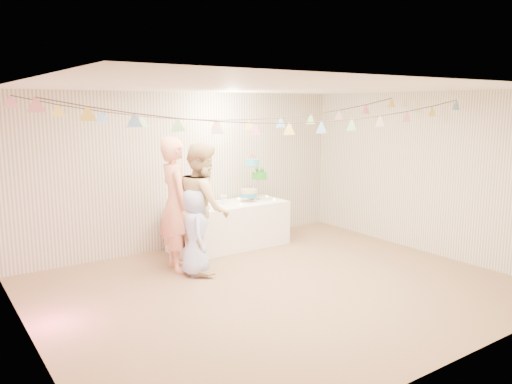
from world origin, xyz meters
TOP-DOWN VIEW (x-y plane):
  - floor at (0.00, 0.00)m, footprint 6.00×6.00m
  - ceiling at (0.00, 0.00)m, footprint 6.00×6.00m
  - back_wall at (0.00, 2.50)m, footprint 6.00×6.00m
  - front_wall at (0.00, -2.50)m, footprint 6.00×6.00m
  - left_wall at (-3.00, 0.00)m, footprint 5.00×5.00m
  - right_wall at (3.00, 0.00)m, footprint 5.00×5.00m
  - table at (0.47, 1.99)m, footprint 2.00×0.80m
  - cake_stand at (1.02, 2.04)m, footprint 0.67×0.39m
  - cake_bottom at (0.87, 1.98)m, footprint 0.31×0.31m
  - cake_middle at (1.20, 2.13)m, footprint 0.27×0.27m
  - cake_top_tier at (0.96, 2.01)m, footprint 0.25×0.25m
  - platter at (-0.10, 1.94)m, footprint 0.36×0.36m
  - posy at (0.40, 2.04)m, footprint 0.14×0.14m
  - person_adult_a at (-0.77, 1.44)m, footprint 0.56×0.77m
  - person_adult_b at (-0.45, 1.20)m, footprint 0.99×1.11m
  - person_child at (-0.65, 1.09)m, footprint 0.57×0.70m
  - bunting_back at (0.00, 1.10)m, footprint 5.60×1.10m
  - bunting_front at (0.00, -0.20)m, footprint 5.60×0.90m
  - tealight_0 at (-0.33, 1.84)m, footprint 0.04×0.04m
  - tealight_1 at (0.12, 2.17)m, footprint 0.04×0.04m
  - tealight_2 at (0.57, 1.77)m, footprint 0.04×0.04m
  - tealight_3 at (0.82, 2.21)m, footprint 0.04×0.04m
  - tealight_4 at (1.29, 1.81)m, footprint 0.04×0.04m
  - tealight_5 at (1.37, 2.14)m, footprint 0.04×0.04m
  - tealight_6 at (0.80, 2.20)m, footprint 0.04×0.04m

SIDE VIEW (x-z plane):
  - floor at x=0.00m, z-range 0.00..0.00m
  - table at x=0.47m, z-range 0.00..0.75m
  - person_child at x=-0.65m, z-range 0.00..1.25m
  - platter at x=-0.10m, z-range 0.75..0.77m
  - tealight_0 at x=-0.33m, z-range 0.75..0.78m
  - tealight_1 at x=0.12m, z-range 0.75..0.78m
  - tealight_2 at x=0.57m, z-range 0.75..0.78m
  - tealight_3 at x=0.82m, z-range 0.75..0.78m
  - tealight_4 at x=1.29m, z-range 0.75..0.78m
  - tealight_5 at x=1.37m, z-range 0.75..0.78m
  - tealight_6 at x=0.80m, z-range 0.75..0.78m
  - posy at x=0.40m, z-range 0.75..0.90m
  - cake_bottom at x=0.87m, z-range 0.76..0.91m
  - person_adult_b at x=-0.45m, z-range 0.00..1.87m
  - person_adult_a at x=-0.77m, z-range 0.00..1.95m
  - cake_middle at x=1.20m, z-range 1.00..1.22m
  - cake_stand at x=1.02m, z-range 0.75..1.50m
  - back_wall at x=0.00m, z-range 1.30..1.30m
  - front_wall at x=0.00m, z-range 1.30..1.30m
  - left_wall at x=-3.00m, z-range 1.30..1.30m
  - right_wall at x=3.00m, z-range 1.30..1.30m
  - cake_top_tier at x=0.96m, z-range 1.28..1.47m
  - bunting_front at x=0.00m, z-range 2.14..2.50m
  - bunting_back at x=0.00m, z-range 2.15..2.55m
  - ceiling at x=0.00m, z-range 2.60..2.60m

